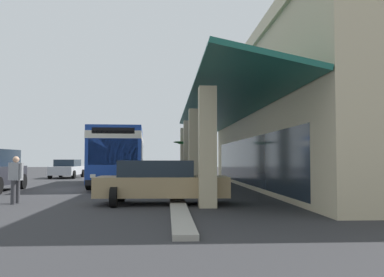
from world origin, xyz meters
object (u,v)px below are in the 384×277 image
at_px(transit_bus, 120,153).
at_px(pedestrian, 16,177).
at_px(parked_sedan_silver, 67,169).
at_px(parked_sedan_tan, 161,182).
at_px(potted_palm, 185,168).

bearing_deg(transit_bus, pedestrian, -13.17).
xyz_separation_m(parked_sedan_silver, parked_sedan_tan, (20.32, 7.78, 0.00)).
bearing_deg(parked_sedan_tan, pedestrian, -94.84).
distance_m(parked_sedan_silver, pedestrian, 20.10).
bearing_deg(pedestrian, parked_sedan_tan, 85.16).
bearing_deg(potted_palm, pedestrian, -21.93).
height_order(parked_sedan_silver, pedestrian, pedestrian).
bearing_deg(parked_sedan_silver, transit_bus, 28.73).
relative_size(transit_bus, parked_sedan_silver, 2.54).
relative_size(parked_sedan_silver, potted_palm, 1.58).
relative_size(transit_bus, parked_sedan_tan, 2.54).
xyz_separation_m(parked_sedan_tan, potted_palm, (-16.45, 1.52, 0.09)).
xyz_separation_m(parked_sedan_silver, potted_palm, (3.87, 9.30, 0.09)).
distance_m(transit_bus, potted_palm, 7.08).
bearing_deg(parked_sedan_silver, pedestrian, 8.13).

